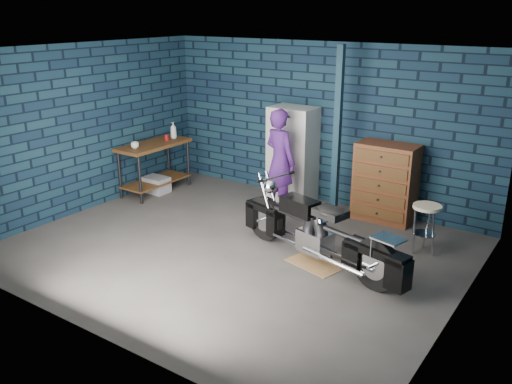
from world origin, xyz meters
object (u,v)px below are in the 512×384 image
motorcycle (319,227)px  person (280,161)px  storage_bin (156,185)px  shop_stool (425,229)px  locker (293,154)px  tool_chest (385,183)px  workbench (155,168)px

motorcycle → person: bearing=151.2°
motorcycle → person: size_ratio=1.36×
person → storage_bin: 2.51m
motorcycle → shop_stool: motorcycle is taller
person → motorcycle: bearing=153.7°
locker → tool_chest: (1.68, 0.00, -0.20)m
workbench → shop_stool: size_ratio=2.01×
tool_chest → shop_stool: 1.29m
shop_stool → storage_bin: bearing=-177.6°
person → shop_stool: 2.58m
motorcycle → person: 2.05m
person → tool_chest: 1.70m
tool_chest → motorcycle: bearing=-93.3°
workbench → person: (2.38, 0.45, 0.40)m
tool_chest → shop_stool: (0.93, -0.85, -0.27)m
person → storage_bin: size_ratio=3.72×
person → locker: 0.59m
workbench → person: 2.45m
storage_bin → tool_chest: size_ratio=0.37×
workbench → shop_stool: 4.89m
storage_bin → person: bearing=11.4°
motorcycle → tool_chest: size_ratio=1.88×
locker → tool_chest: size_ratio=1.33×
locker → tool_chest: 1.70m
storage_bin → shop_stool: (4.87, 0.20, 0.21)m
workbench → locker: bearing=24.4°
person → storage_bin: bearing=28.5°
person → locker: (-0.10, 0.58, -0.03)m
locker → tool_chest: bearing=0.0°
workbench → person: size_ratio=0.82×
person → tool_chest: person is taller
workbench → person: person is taller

